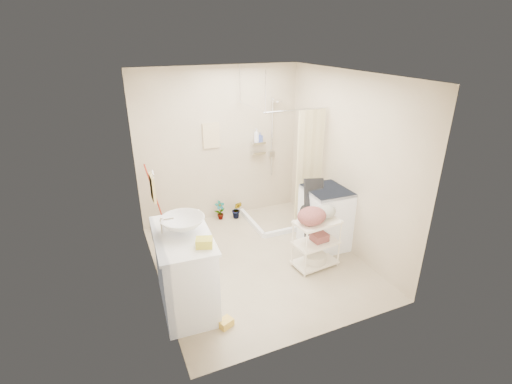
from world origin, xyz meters
TOP-DOWN VIEW (x-y plane):
  - floor at (0.00, 0.00)m, footprint 3.20×3.20m
  - ceiling at (0.00, 0.00)m, footprint 2.80×3.20m
  - wall_back at (0.00, 1.60)m, footprint 2.80×0.04m
  - wall_front at (0.00, -1.60)m, footprint 2.80×0.04m
  - wall_left at (-1.40, 0.00)m, footprint 0.04×3.20m
  - wall_right at (1.40, 0.00)m, footprint 0.04×3.20m
  - vanity at (-1.16, -0.52)m, footprint 0.69×1.15m
  - sink at (-1.13, -0.46)m, footprint 0.63×0.63m
  - counter_basket at (-1.00, -0.88)m, footprint 0.21×0.18m
  - floor_basket at (-0.86, -1.06)m, footprint 0.28×0.25m
  - toilet at (-1.04, 0.36)m, footprint 0.70×0.40m
  - mop at (-1.20, 1.50)m, footprint 0.15×0.15m
  - potted_plant_a at (-0.09, 1.45)m, footprint 0.19×0.14m
  - potted_plant_b at (0.20, 1.39)m, footprint 0.22×0.20m
  - hanging_towel at (-0.15, 1.58)m, footprint 0.28×0.03m
  - towel_ring at (-1.38, -0.20)m, footprint 0.04×0.22m
  - tp_holder at (-1.36, 0.05)m, footprint 0.08×0.12m
  - shower at (0.85, 1.05)m, footprint 1.10×1.10m
  - shampoo_bottle_a at (0.63, 1.51)m, footprint 0.10×0.10m
  - shampoo_bottle_b at (0.70, 1.51)m, footprint 0.09×0.09m
  - washing_machine at (1.14, 0.00)m, footprint 0.67×0.69m
  - laundry_rack at (0.70, -0.43)m, footprint 0.65×0.42m
  - ironing_board at (0.88, -0.06)m, footprint 0.33×0.11m

SIDE VIEW (x-z plane):
  - floor at x=0.00m, z-range 0.00..0.00m
  - floor_basket at x=-0.86m, z-range 0.00..0.12m
  - potted_plant_b at x=0.20m, z-range 0.00..0.33m
  - potted_plant_a at x=-0.09m, z-range 0.00..0.35m
  - toilet at x=-1.04m, z-range 0.00..0.71m
  - laundry_rack at x=0.70m, z-range 0.00..0.85m
  - washing_machine at x=1.14m, z-range 0.00..0.94m
  - vanity at x=-1.16m, z-range 0.00..0.98m
  - ironing_board at x=0.88m, z-range 0.00..1.16m
  - mop at x=-1.20m, z-range 0.00..1.20m
  - tp_holder at x=-1.36m, z-range 0.65..0.79m
  - counter_basket at x=-1.00m, z-range 0.98..1.08m
  - shower at x=0.85m, z-range 0.00..2.10m
  - sink at x=-1.13m, z-range 0.98..1.15m
  - wall_back at x=0.00m, z-range 0.00..2.60m
  - wall_front at x=0.00m, z-range 0.00..2.60m
  - wall_left at x=-1.40m, z-range 0.00..2.60m
  - wall_right at x=1.40m, z-range 0.00..2.60m
  - shampoo_bottle_b at x=0.70m, z-range 1.32..1.48m
  - shampoo_bottle_a at x=0.63m, z-range 1.32..1.55m
  - towel_ring at x=-1.38m, z-range 1.30..1.64m
  - hanging_towel at x=-0.15m, z-range 1.29..1.71m
  - ceiling at x=0.00m, z-range 2.58..2.62m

